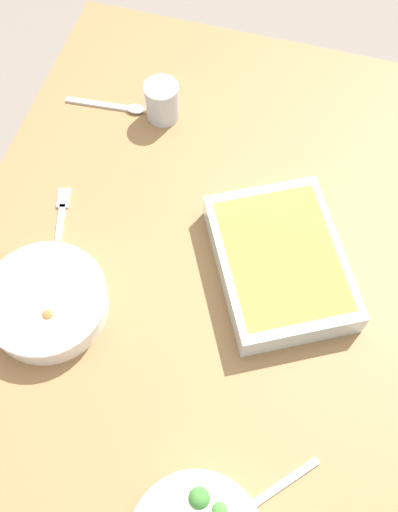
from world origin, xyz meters
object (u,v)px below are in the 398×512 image
at_px(stew_bowl, 46,302).
at_px(drink_cup, 162,103).
at_px(baking_dish, 280,261).
at_px(spoon_spare, 117,106).
at_px(fork_on_table, 61,221).
at_px(spoon_by_broccoli, 259,500).
at_px(spoon_by_stew, 71,315).

distance_m(stew_bowl, drink_cup, 0.49).
height_order(stew_bowl, baking_dish, same).
bearing_deg(stew_bowl, spoon_spare, 4.88).
bearing_deg(drink_cup, fork_on_table, 160.29).
relative_size(spoon_by_broccoli, fork_on_table, 0.81).
distance_m(drink_cup, spoon_spare, 0.11).
height_order(drink_cup, fork_on_table, drink_cup).
relative_size(drink_cup, spoon_spare, 0.48).
height_order(drink_cup, spoon_by_stew, drink_cup).
relative_size(stew_bowl, spoon_spare, 1.25).
bearing_deg(stew_bowl, fork_on_table, 15.67).
xyz_separation_m(baking_dish, spoon_by_broccoli, (-0.40, -0.06, -0.03)).
xyz_separation_m(spoon_spare, fork_on_table, (-0.30, 0.01, -0.00)).
relative_size(stew_bowl, drink_cup, 2.59).
distance_m(baking_dish, spoon_spare, 0.51).
xyz_separation_m(drink_cup, spoon_spare, (-0.01, 0.10, -0.03)).
bearing_deg(drink_cup, spoon_by_stew, 177.85).
relative_size(stew_bowl, spoon_by_broccoli, 1.55).
xyz_separation_m(spoon_by_stew, spoon_spare, (0.48, 0.08, 0.00)).
bearing_deg(baking_dish, spoon_by_stew, 119.63).
bearing_deg(spoon_by_stew, spoon_by_broccoli, -118.10).
distance_m(baking_dish, drink_cup, 0.43).
xyz_separation_m(baking_dish, spoon_by_stew, (-0.19, 0.34, -0.03)).
bearing_deg(baking_dish, stew_bowl, 116.52).
distance_m(baking_dish, spoon_by_stew, 0.39).
relative_size(baking_dish, spoon_by_stew, 2.10).
height_order(baking_dish, fork_on_table, baking_dish).
bearing_deg(fork_on_table, stew_bowl, -164.33).
bearing_deg(spoon_by_broccoli, spoon_spare, 34.64).
height_order(stew_bowl, spoon_by_broccoli, stew_bowl).
height_order(stew_bowl, drink_cup, drink_cup).
bearing_deg(stew_bowl, spoon_by_broccoli, -115.89).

